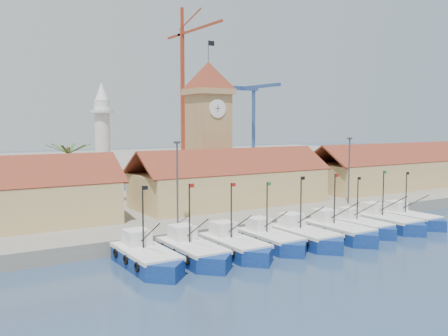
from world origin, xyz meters
TOP-DOWN VIEW (x-y plane):
  - ground at (0.00, 0.00)m, footprint 400.00×400.00m
  - quay at (0.00, 24.00)m, footprint 140.00×32.00m
  - terminal at (0.00, 110.00)m, footprint 240.00×80.00m
  - boat_0 at (-19.48, 2.78)m, footprint 3.61×9.90m
  - boat_1 at (-15.04, 2.53)m, footprint 3.57×9.79m
  - boat_2 at (-10.69, 2.28)m, footprint 3.48×9.53m
  - boat_3 at (-6.16, 2.69)m, footprint 3.35×9.19m
  - boat_4 at (-2.33, 1.93)m, footprint 3.57×9.77m
  - boat_5 at (2.40, 1.89)m, footprint 3.58×9.81m
  - boat_6 at (6.76, 2.75)m, footprint 3.24×8.88m
  - boat_7 at (10.86, 2.53)m, footprint 3.51×9.61m
  - boat_8 at (15.14, 2.69)m, footprint 3.31×9.07m
  - hall_center at (0.00, 20.00)m, footprint 27.04×10.13m
  - hall_right at (32.00, 20.00)m, footprint 31.20×10.13m
  - clock_tower at (0.00, 26.00)m, footprint 5.80×5.80m
  - minaret at (-15.00, 28.00)m, footprint 3.00×3.00m
  - palm_tree at (-20.00, 26.00)m, footprint 5.60×5.03m
  - lamp_posts at (0.50, 12.00)m, footprint 80.70×0.25m
  - crane_red_right at (36.17, 103.54)m, footprint 1.00×33.79m
  - gantry at (62.00, 106.65)m, footprint 13.00×22.00m

SIDE VIEW (x-z plane):
  - ground at x=0.00m, z-range 0.00..0.00m
  - boat_6 at x=6.76m, z-range -2.66..4.05m
  - boat_8 at x=15.14m, z-range -2.72..4.14m
  - boat_3 at x=-6.16m, z-range -2.76..4.19m
  - boat_2 at x=-10.69m, z-range -2.86..4.35m
  - quay at x=0.00m, z-range 0.00..1.50m
  - boat_7 at x=10.86m, z-range -2.88..4.39m
  - boat_4 at x=-2.33m, z-range -2.93..4.46m
  - boat_1 at x=-15.04m, z-range -2.94..4.47m
  - boat_5 at x=2.40m, z-range -2.94..4.48m
  - boat_0 at x=-19.48m, z-range -2.97..4.52m
  - terminal at x=0.00m, z-range 0.00..2.00m
  - hall_center at x=0.00m, z-range 0.18..7.79m
  - hall_right at x=32.00m, z-range 0.18..7.79m
  - palm_tree at x=-20.00m, z-range 2.05..10.44m
  - lamp_posts at x=0.50m, z-range 1.96..10.99m
  - minaret at x=-15.00m, z-range 1.58..17.88m
  - clock_tower at x=0.00m, z-range 0.61..23.31m
  - gantry at x=62.00m, z-range 8.44..31.64m
  - crane_red_right at x=36.17m, z-range 4.61..50.72m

